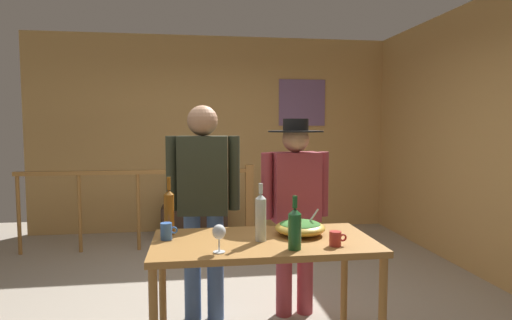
# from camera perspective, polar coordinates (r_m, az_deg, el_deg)

# --- Properties ---
(ground_plane) EXTENTS (7.41, 7.41, 0.00)m
(ground_plane) POSITION_cam_1_polar(r_m,az_deg,el_deg) (3.79, -3.37, -19.31)
(ground_plane) COLOR #9E9384
(back_wall) EXTENTS (5.23, 0.10, 2.82)m
(back_wall) POSITION_cam_1_polar(r_m,az_deg,el_deg) (6.31, -5.62, 3.45)
(back_wall) COLOR tan
(back_wall) RESTS_ON ground_plane
(side_wall_right) EXTENTS (0.10, 4.27, 2.82)m
(side_wall_right) POSITION_cam_1_polar(r_m,az_deg,el_deg) (5.19, 25.75, 2.76)
(side_wall_right) COLOR tan
(side_wall_right) RESTS_ON ground_plane
(framed_picture) EXTENTS (0.70, 0.03, 0.68)m
(framed_picture) POSITION_cam_1_polar(r_m,az_deg,el_deg) (6.45, 6.16, 7.62)
(framed_picture) COLOR slate
(stair_railing) EXTENTS (2.85, 0.10, 1.04)m
(stair_railing) POSITION_cam_1_polar(r_m,az_deg,el_deg) (5.42, -10.34, -4.80)
(stair_railing) COLOR #9E6B33
(stair_railing) RESTS_ON ground_plane
(tv_console) EXTENTS (0.90, 0.40, 0.42)m
(tv_console) POSITION_cam_1_polar(r_m,az_deg,el_deg) (6.10, -8.19, -8.02)
(tv_console) COLOR #38281E
(tv_console) RESTS_ON ground_plane
(flat_screen_tv) EXTENTS (0.59, 0.12, 0.42)m
(flat_screen_tv) POSITION_cam_1_polar(r_m,az_deg,el_deg) (5.98, -8.24, -3.78)
(flat_screen_tv) COLOR black
(flat_screen_tv) RESTS_ON tv_console
(serving_table) EXTENTS (1.40, 0.73, 0.81)m
(serving_table) POSITION_cam_1_polar(r_m,az_deg,el_deg) (2.79, 1.00, -12.24)
(serving_table) COLOR #9E6B33
(serving_table) RESTS_ON ground_plane
(salad_bowl) EXTENTS (0.33, 0.33, 0.17)m
(salad_bowl) POSITION_cam_1_polar(r_m,az_deg,el_deg) (2.88, 5.90, -8.89)
(salad_bowl) COLOR gold
(salad_bowl) RESTS_ON serving_table
(wine_glass) EXTENTS (0.08, 0.08, 0.16)m
(wine_glass) POSITION_cam_1_polar(r_m,az_deg,el_deg) (2.47, -4.96, -9.70)
(wine_glass) COLOR silver
(wine_glass) RESTS_ON serving_table
(wine_bottle_clear) EXTENTS (0.07, 0.07, 0.36)m
(wine_bottle_clear) POSITION_cam_1_polar(r_m,az_deg,el_deg) (2.70, 0.64, -7.56)
(wine_bottle_clear) COLOR silver
(wine_bottle_clear) RESTS_ON serving_table
(wine_bottle_green) EXTENTS (0.08, 0.08, 0.32)m
(wine_bottle_green) POSITION_cam_1_polar(r_m,az_deg,el_deg) (2.53, 5.19, -8.99)
(wine_bottle_green) COLOR #1E5628
(wine_bottle_green) RESTS_ON serving_table
(wine_bottle_amber) EXTENTS (0.07, 0.07, 0.39)m
(wine_bottle_amber) POSITION_cam_1_polar(r_m,az_deg,el_deg) (2.91, -11.54, -6.70)
(wine_bottle_amber) COLOR brown
(wine_bottle_amber) RESTS_ON serving_table
(mug_blue) EXTENTS (0.11, 0.07, 0.11)m
(mug_blue) POSITION_cam_1_polar(r_m,az_deg,el_deg) (2.81, -11.85, -9.29)
(mug_blue) COLOR #3866B2
(mug_blue) RESTS_ON serving_table
(mug_red) EXTENTS (0.11, 0.07, 0.09)m
(mug_red) POSITION_cam_1_polar(r_m,az_deg,el_deg) (2.66, 10.59, -10.28)
(mug_red) COLOR #B7332D
(mug_red) RESTS_ON serving_table
(person_standing_left) EXTENTS (0.57, 0.25, 1.69)m
(person_standing_left) POSITION_cam_1_polar(r_m,az_deg,el_deg) (3.35, -7.06, -4.60)
(person_standing_left) COLOR #3D5684
(person_standing_left) RESTS_ON ground_plane
(person_standing_right) EXTENTS (0.56, 0.44, 1.59)m
(person_standing_right) POSITION_cam_1_polar(r_m,az_deg,el_deg) (3.45, 5.26, -5.35)
(person_standing_right) COLOR #9E3842
(person_standing_right) RESTS_ON ground_plane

